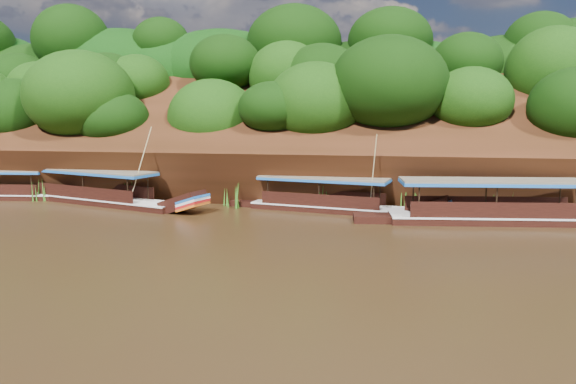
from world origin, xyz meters
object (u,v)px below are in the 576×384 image
object	(u,v)px
boat_0	(519,214)
boat_3	(11,192)
boat_1	(343,204)
boat_2	(110,197)

from	to	relation	value
boat_0	boat_3	distance (m)	35.61
boat_3	boat_1	bearing A→B (deg)	-9.50
boat_0	boat_1	distance (m)	10.67
boat_0	boat_2	bearing A→B (deg)	169.65
boat_1	boat_0	bearing A→B (deg)	1.49
boat_0	boat_1	bearing A→B (deg)	163.64
boat_0	boat_1	size ratio (longest dim) A/B	1.22
boat_2	boat_3	size ratio (longest dim) A/B	1.22
boat_0	boat_1	xyz separation A→B (m)	(-10.52, 1.81, -0.07)
boat_1	boat_3	world-z (taller)	boat_1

